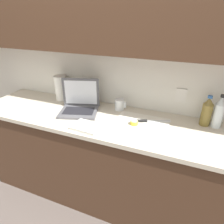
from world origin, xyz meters
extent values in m
plane|color=#564C47|center=(0.00, 0.00, 0.00)|extent=(12.00, 12.00, 0.00)
cube|color=white|center=(0.00, 0.34, 1.30)|extent=(5.20, 0.06, 2.60)
cube|color=white|center=(-0.26, 0.30, 1.08)|extent=(0.09, 0.01, 0.12)
cube|color=white|center=(0.65, 0.30, 1.08)|extent=(0.09, 0.01, 0.12)
cube|color=#472D1E|center=(0.00, 0.15, 1.77)|extent=(4.42, 0.32, 0.70)
cube|color=#472D1E|center=(0.00, 0.00, 0.43)|extent=(2.16, 0.58, 0.86)
cube|color=beige|center=(0.00, 0.00, 0.88)|extent=(2.23, 0.62, 0.03)
cube|color=#9EA3A8|center=(-0.84, 0.03, 0.82)|extent=(0.42, 0.40, 0.16)
cube|color=#515156|center=(-0.17, 0.01, 0.91)|extent=(0.39, 0.35, 0.02)
cube|color=black|center=(-0.17, 0.01, 0.92)|extent=(0.30, 0.23, 0.00)
cube|color=#515156|center=(-0.21, 0.13, 1.05)|extent=(0.33, 0.11, 0.27)
cube|color=white|center=(-0.21, 0.13, 1.05)|extent=(0.28, 0.09, 0.22)
cube|color=silver|center=(0.39, 0.03, 0.90)|extent=(0.42, 0.30, 0.01)
cube|color=silver|center=(0.52, 0.10, 0.91)|extent=(0.19, 0.11, 0.00)
cylinder|color=black|center=(0.38, 0.04, 0.92)|extent=(0.11, 0.07, 0.02)
cylinder|color=yellow|center=(0.34, -0.02, 0.92)|extent=(0.06, 0.06, 0.03)
cylinder|color=#F4EAA3|center=(0.34, -0.02, 0.94)|extent=(0.05, 0.05, 0.00)
cylinder|color=olive|center=(0.86, 0.20, 0.99)|extent=(0.08, 0.08, 0.18)
cone|color=olive|center=(0.86, 0.20, 1.10)|extent=(0.07, 0.07, 0.05)
cylinder|color=#3366B2|center=(0.86, 0.20, 1.14)|extent=(0.03, 0.03, 0.02)
cylinder|color=silver|center=(0.94, 0.20, 0.99)|extent=(0.07, 0.07, 0.19)
cone|color=silver|center=(0.94, 0.20, 1.12)|extent=(0.07, 0.07, 0.06)
cylinder|color=black|center=(0.94, 0.20, 1.16)|extent=(0.03, 0.03, 0.02)
cylinder|color=silver|center=(0.14, 0.21, 0.95)|extent=(0.09, 0.09, 0.10)
cube|color=silver|center=(0.19, 0.21, 0.95)|extent=(0.02, 0.01, 0.06)
cylinder|color=white|center=(-0.49, 0.22, 1.02)|extent=(0.13, 0.13, 0.25)
cube|color=silver|center=(0.02, -0.20, 0.91)|extent=(0.23, 0.18, 0.02)
camera|label=1|loc=(0.69, -1.36, 1.70)|focal=32.00mm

